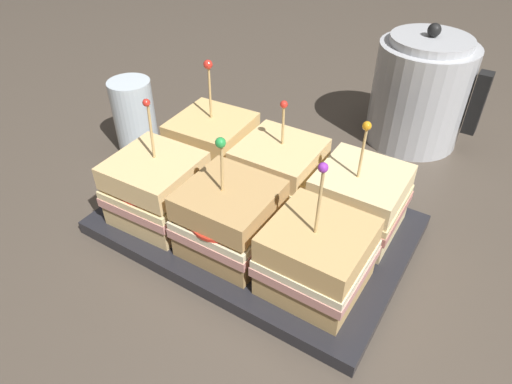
{
  "coord_description": "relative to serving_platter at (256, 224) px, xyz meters",
  "views": [
    {
      "loc": [
        0.24,
        -0.38,
        0.41
      ],
      "look_at": [
        0.0,
        0.0,
        0.06
      ],
      "focal_mm": 32.0,
      "sensor_mm": 36.0,
      "label": 1
    }
  ],
  "objects": [
    {
      "name": "sandwich_front_left",
      "position": [
        -0.11,
        -0.06,
        0.05
      ],
      "size": [
        0.11,
        0.11,
        0.16
      ],
      "color": "#DBB77A",
      "rests_on": "serving_platter"
    },
    {
      "name": "drinking_glass",
      "position": [
        -0.27,
        0.06,
        0.05
      ],
      "size": [
        0.07,
        0.07,
        0.12
      ],
      "color": "silver",
      "rests_on": "ground_plane"
    },
    {
      "name": "sandwich_front_center",
      "position": [
        0.0,
        -0.06,
        0.05
      ],
      "size": [
        0.11,
        0.11,
        0.15
      ],
      "color": "tan",
      "rests_on": "serving_platter"
    },
    {
      "name": "sandwich_front_right",
      "position": [
        0.11,
        -0.06,
        0.05
      ],
      "size": [
        0.11,
        0.11,
        0.16
      ],
      "color": "tan",
      "rests_on": "serving_platter"
    },
    {
      "name": "sandwich_back_center",
      "position": [
        0.0,
        0.06,
        0.05
      ],
      "size": [
        0.11,
        0.11,
        0.14
      ],
      "color": "#DBB77A",
      "rests_on": "serving_platter"
    },
    {
      "name": "serving_platter",
      "position": [
        0.0,
        0.0,
        0.0
      ],
      "size": [
        0.38,
        0.26,
        0.02
      ],
      "color": "#232328",
      "rests_on": "ground_plane"
    },
    {
      "name": "ground_plane",
      "position": [
        0.0,
        0.0,
        -0.01
      ],
      "size": [
        6.0,
        6.0,
        0.0
      ],
      "primitive_type": "plane",
      "color": "#4C4238"
    },
    {
      "name": "sandwich_back_right",
      "position": [
        0.11,
        0.06,
        0.05
      ],
      "size": [
        0.11,
        0.11,
        0.15
      ],
      "color": "beige",
      "rests_on": "serving_platter"
    },
    {
      "name": "sandwich_back_left",
      "position": [
        -0.11,
        0.06,
        0.05
      ],
      "size": [
        0.11,
        0.11,
        0.17
      ],
      "color": "tan",
      "rests_on": "serving_platter"
    },
    {
      "name": "kettle_steel",
      "position": [
        0.1,
        0.34,
        0.08
      ],
      "size": [
        0.17,
        0.15,
        0.19
      ],
      "color": "#B7BABF",
      "rests_on": "ground_plane"
    }
  ]
}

